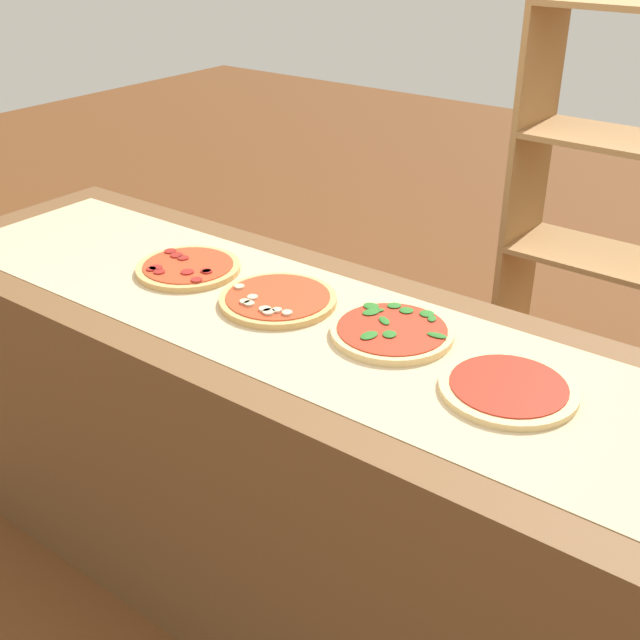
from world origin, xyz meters
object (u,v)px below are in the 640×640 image
(pizza_mushroom_1, at_px, (278,300))
(pizza_plain_3, at_px, (508,388))
(pizza_pepperoni_0, at_px, (188,268))
(pizza_spinach_2, at_px, (392,331))

(pizza_mushroom_1, bearing_deg, pizza_plain_3, -2.42)
(pizza_pepperoni_0, height_order, pizza_spinach_2, pizza_spinach_2)
(pizza_spinach_2, distance_m, pizza_plain_3, 0.33)
(pizza_plain_3, bearing_deg, pizza_mushroom_1, 177.58)
(pizza_pepperoni_0, bearing_deg, pizza_mushroom_1, -0.54)
(pizza_mushroom_1, relative_size, pizza_spinach_2, 1.03)
(pizza_pepperoni_0, relative_size, pizza_spinach_2, 0.99)
(pizza_mushroom_1, bearing_deg, pizza_pepperoni_0, 179.46)
(pizza_spinach_2, bearing_deg, pizza_plain_3, -10.40)
(pizza_pepperoni_0, xyz_separation_m, pizza_plain_3, (0.97, -0.03, -0.00))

